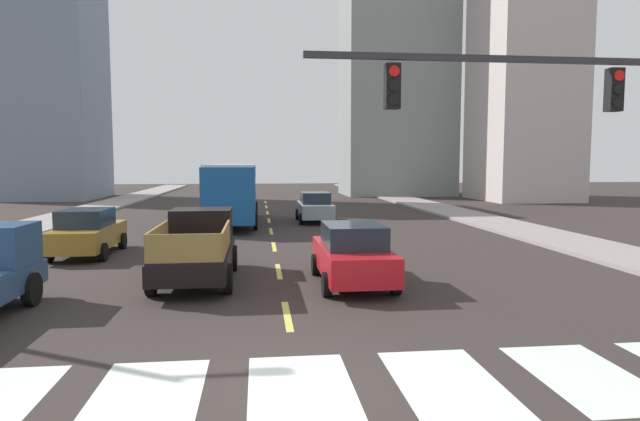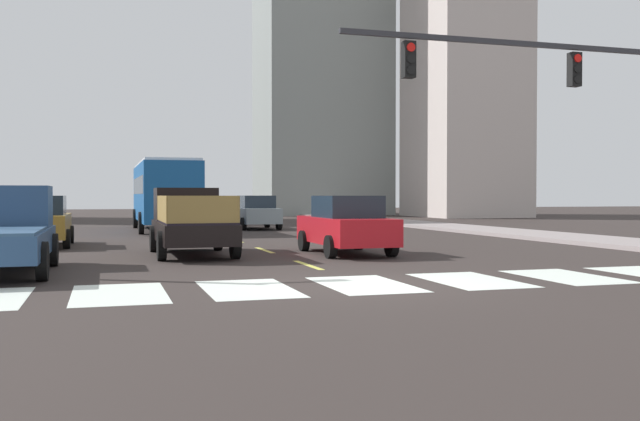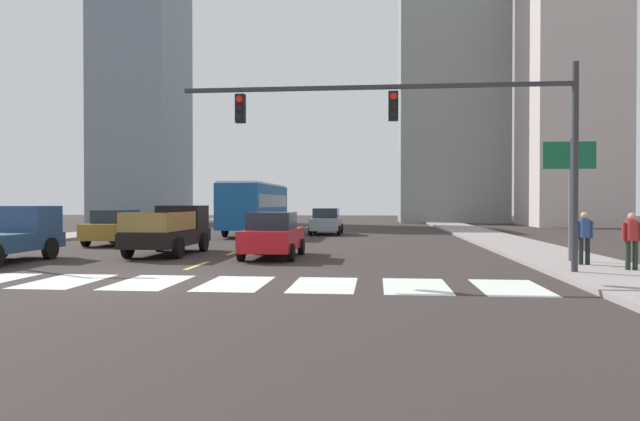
% 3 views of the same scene
% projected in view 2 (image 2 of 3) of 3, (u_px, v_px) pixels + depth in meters
% --- Properties ---
extents(ground_plane, '(160.00, 160.00, 0.00)m').
position_uv_depth(ground_plane, '(364.00, 284.00, 13.78)').
color(ground_plane, '#322A27').
extents(sidewalk_right, '(3.29, 110.00, 0.15)m').
position_uv_depth(sidewalk_right, '(475.00, 229.00, 34.61)').
color(sidewalk_right, gray).
rests_on(sidewalk_right, ground).
extents(crosswalk_stripe_2, '(1.61, 2.84, 0.01)m').
position_uv_depth(crosswalk_stripe_2, '(119.00, 294.00, 12.45)').
color(crosswalk_stripe_2, silver).
rests_on(crosswalk_stripe_2, ground).
extents(crosswalk_stripe_3, '(1.61, 2.84, 0.01)m').
position_uv_depth(crosswalk_stripe_3, '(248.00, 289.00, 13.11)').
color(crosswalk_stripe_3, silver).
rests_on(crosswalk_stripe_3, ground).
extents(crosswalk_stripe_4, '(1.61, 2.84, 0.01)m').
position_uv_depth(crosswalk_stripe_4, '(364.00, 284.00, 13.78)').
color(crosswalk_stripe_4, silver).
rests_on(crosswalk_stripe_4, ground).
extents(crosswalk_stripe_5, '(1.61, 2.84, 0.01)m').
position_uv_depth(crosswalk_stripe_5, '(470.00, 280.00, 14.44)').
color(crosswalk_stripe_5, silver).
rests_on(crosswalk_stripe_5, ground).
extents(crosswalk_stripe_6, '(1.61, 2.84, 0.01)m').
position_uv_depth(crosswalk_stripe_6, '(566.00, 276.00, 15.10)').
color(crosswalk_stripe_6, silver).
rests_on(crosswalk_stripe_6, ground).
extents(lane_dash_0, '(0.16, 2.40, 0.01)m').
position_uv_depth(lane_dash_0, '(308.00, 265.00, 17.60)').
color(lane_dash_0, '#D2CF53').
rests_on(lane_dash_0, ground).
extents(lane_dash_1, '(0.16, 2.40, 0.01)m').
position_uv_depth(lane_dash_1, '(265.00, 250.00, 22.39)').
color(lane_dash_1, '#D2CF53').
rests_on(lane_dash_1, ground).
extents(lane_dash_2, '(0.16, 2.40, 0.01)m').
position_uv_depth(lane_dash_2, '(236.00, 240.00, 27.17)').
color(lane_dash_2, '#D2CF53').
rests_on(lane_dash_2, ground).
extents(lane_dash_3, '(0.16, 2.40, 0.01)m').
position_uv_depth(lane_dash_3, '(217.00, 234.00, 31.96)').
color(lane_dash_3, '#D2CF53').
rests_on(lane_dash_3, ground).
extents(lane_dash_4, '(0.16, 2.40, 0.01)m').
position_uv_depth(lane_dash_4, '(202.00, 229.00, 36.74)').
color(lane_dash_4, '#D2CF53').
rests_on(lane_dash_4, ground).
extents(lane_dash_5, '(0.16, 2.40, 0.01)m').
position_uv_depth(lane_dash_5, '(191.00, 225.00, 41.52)').
color(lane_dash_5, '#D2CF53').
rests_on(lane_dash_5, ground).
extents(lane_dash_6, '(0.16, 2.40, 0.01)m').
position_uv_depth(lane_dash_6, '(182.00, 222.00, 46.31)').
color(lane_dash_6, '#D2CF53').
rests_on(lane_dash_6, ground).
extents(lane_dash_7, '(0.16, 2.40, 0.01)m').
position_uv_depth(lane_dash_7, '(175.00, 219.00, 51.09)').
color(lane_dash_7, '#D2CF53').
rests_on(lane_dash_7, ground).
extents(pickup_stakebed, '(2.18, 5.20, 1.96)m').
position_uv_depth(pickup_stakebed, '(190.00, 222.00, 20.92)').
color(pickup_stakebed, black).
rests_on(pickup_stakebed, ground).
extents(pickup_dark, '(2.18, 5.20, 1.96)m').
position_uv_depth(pickup_dark, '(3.00, 231.00, 16.00)').
color(pickup_dark, navy).
rests_on(pickup_dark, ground).
extents(city_bus, '(2.72, 10.80, 3.32)m').
position_uv_depth(city_bus, '(164.00, 191.00, 34.74)').
color(city_bus, '#165092').
rests_on(city_bus, ground).
extents(sedan_near_left, '(2.02, 4.40, 1.72)m').
position_uv_depth(sedan_near_left, '(256.00, 212.00, 36.53)').
color(sedan_near_left, gray).
rests_on(sedan_near_left, ground).
extents(sedan_mid, '(2.02, 4.40, 1.72)m').
position_uv_depth(sedan_mid, '(40.00, 221.00, 23.98)').
color(sedan_mid, olive).
rests_on(sedan_mid, ground).
extents(sedan_near_right, '(2.02, 4.40, 1.72)m').
position_uv_depth(sedan_near_right, '(346.00, 225.00, 20.97)').
color(sedan_near_right, red).
rests_on(sedan_near_right, ground).
extents(traffic_signal_gantry, '(11.27, 0.27, 6.00)m').
position_uv_depth(traffic_signal_gantry, '(617.00, 95.00, 18.02)').
color(traffic_signal_gantry, '#2D2D33').
rests_on(traffic_signal_gantry, ground).
extents(block_mid_right, '(11.00, 8.04, 31.09)m').
position_uv_depth(block_mid_right, '(321.00, 41.00, 63.61)').
color(block_mid_right, gray).
rests_on(block_mid_right, ground).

